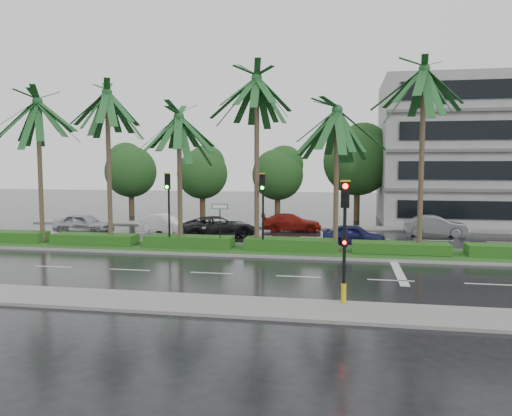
% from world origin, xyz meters
% --- Properties ---
extents(ground, '(120.00, 120.00, 0.00)m').
position_xyz_m(ground, '(0.00, 0.00, 0.00)').
color(ground, black).
rests_on(ground, ground).
extents(near_sidewalk, '(40.00, 2.40, 0.12)m').
position_xyz_m(near_sidewalk, '(0.00, -10.20, 0.06)').
color(near_sidewalk, slate).
rests_on(near_sidewalk, ground).
extents(far_sidewalk, '(40.00, 2.00, 0.12)m').
position_xyz_m(far_sidewalk, '(0.00, 12.00, 0.06)').
color(far_sidewalk, slate).
rests_on(far_sidewalk, ground).
extents(median, '(36.00, 4.00, 0.15)m').
position_xyz_m(median, '(0.00, 1.00, 0.08)').
color(median, gray).
rests_on(median, ground).
extents(hedge, '(35.20, 1.40, 0.60)m').
position_xyz_m(hedge, '(0.00, 1.00, 0.45)').
color(hedge, '#214A15').
rests_on(hedge, median).
extents(lane_markings, '(34.00, 13.06, 0.01)m').
position_xyz_m(lane_markings, '(3.04, -0.43, 0.01)').
color(lane_markings, silver).
rests_on(lane_markings, ground).
extents(palm_row, '(26.30, 4.20, 10.66)m').
position_xyz_m(palm_row, '(-1.25, 1.02, 8.24)').
color(palm_row, '#433527').
rests_on(palm_row, median).
extents(signal_near, '(0.34, 0.45, 4.36)m').
position_xyz_m(signal_near, '(6.00, -9.39, 2.50)').
color(signal_near, black).
rests_on(signal_near, near_sidewalk).
extents(signal_median_left, '(0.34, 0.42, 4.36)m').
position_xyz_m(signal_median_left, '(-4.00, 0.30, 3.00)').
color(signal_median_left, black).
rests_on(signal_median_left, median).
extents(signal_median_right, '(0.34, 0.42, 4.36)m').
position_xyz_m(signal_median_right, '(1.50, 0.30, 3.00)').
color(signal_median_right, black).
rests_on(signal_median_right, median).
extents(street_sign, '(0.95, 0.09, 2.60)m').
position_xyz_m(street_sign, '(-1.00, 0.48, 2.12)').
color(street_sign, black).
rests_on(street_sign, median).
extents(bg_trees, '(32.58, 5.93, 8.57)m').
position_xyz_m(bg_trees, '(0.49, 17.59, 4.72)').
color(bg_trees, '#3E301C').
rests_on(bg_trees, ground).
extents(building, '(16.00, 10.00, 12.00)m').
position_xyz_m(building, '(17.00, 18.00, 6.00)').
color(building, gray).
rests_on(building, ground).
extents(car_silver, '(1.99, 4.40, 1.46)m').
position_xyz_m(car_silver, '(-12.35, 5.73, 0.73)').
color(car_silver, '#ADAEB5').
rests_on(car_silver, ground).
extents(car_white, '(2.85, 4.25, 1.32)m').
position_xyz_m(car_white, '(-6.93, 7.52, 0.66)').
color(car_white, white).
rests_on(car_white, ground).
extents(car_darkgrey, '(4.29, 5.64, 1.42)m').
position_xyz_m(car_darkgrey, '(-2.43, 6.00, 0.71)').
color(car_darkgrey, black).
rests_on(car_darkgrey, ground).
extents(car_red, '(2.42, 4.67, 1.29)m').
position_xyz_m(car_red, '(2.07, 9.82, 0.65)').
color(car_red, maroon).
rests_on(car_red, ground).
extents(car_blue, '(2.13, 4.01, 1.30)m').
position_xyz_m(car_blue, '(6.57, 4.00, 0.65)').
color(car_blue, navy).
rests_on(car_blue, ground).
extents(car_grey, '(1.70, 4.31, 1.40)m').
position_xyz_m(car_grey, '(12.23, 9.18, 0.70)').
color(car_grey, slate).
rests_on(car_grey, ground).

